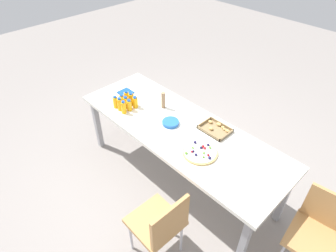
# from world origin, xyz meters

# --- Properties ---
(ground_plane) EXTENTS (12.00, 12.00, 0.00)m
(ground_plane) POSITION_xyz_m (0.00, 0.00, 0.00)
(ground_plane) COLOR gray
(party_table) EXTENTS (2.34, 0.83, 0.76)m
(party_table) POSITION_xyz_m (0.00, 0.00, 0.69)
(party_table) COLOR silver
(party_table) RESTS_ON ground_plane
(chair_near_right) EXTENTS (0.41, 0.41, 0.83)m
(chair_near_right) POSITION_xyz_m (0.55, -0.77, 0.50)
(chair_near_right) COLOR #B7844C
(chair_near_right) RESTS_ON ground_plane
(chair_end) EXTENTS (0.44, 0.44, 0.83)m
(chair_end) POSITION_xyz_m (1.47, 0.11, 0.50)
(chair_end) COLOR #B7844C
(chair_end) RESTS_ON ground_plane
(juice_bottle_0) EXTENTS (0.05, 0.05, 0.14)m
(juice_bottle_0) POSITION_xyz_m (-0.73, -0.25, 0.83)
(juice_bottle_0) COLOR #F9AD14
(juice_bottle_0) RESTS_ON party_table
(juice_bottle_1) EXTENTS (0.06, 0.06, 0.15)m
(juice_bottle_1) POSITION_xyz_m (-0.66, -0.25, 0.83)
(juice_bottle_1) COLOR #FAAC14
(juice_bottle_1) RESTS_ON party_table
(juice_bottle_2) EXTENTS (0.05, 0.05, 0.15)m
(juice_bottle_2) POSITION_xyz_m (-0.58, -0.25, 0.83)
(juice_bottle_2) COLOR #FAAE14
(juice_bottle_2) RESTS_ON party_table
(juice_bottle_3) EXTENTS (0.06, 0.06, 0.13)m
(juice_bottle_3) POSITION_xyz_m (-0.72, -0.17, 0.82)
(juice_bottle_3) COLOR #F9AC14
(juice_bottle_3) RESTS_ON party_table
(juice_bottle_4) EXTENTS (0.06, 0.06, 0.14)m
(juice_bottle_4) POSITION_xyz_m (-0.65, -0.17, 0.82)
(juice_bottle_4) COLOR #F9AD14
(juice_bottle_4) RESTS_ON party_table
(juice_bottle_5) EXTENTS (0.06, 0.06, 0.13)m
(juice_bottle_5) POSITION_xyz_m (-0.58, -0.18, 0.82)
(juice_bottle_5) COLOR #F9AD14
(juice_bottle_5) RESTS_ON party_table
(juice_bottle_6) EXTENTS (0.05, 0.05, 0.14)m
(juice_bottle_6) POSITION_xyz_m (-0.73, -0.10, 0.82)
(juice_bottle_6) COLOR #FAAE14
(juice_bottle_6) RESTS_ON party_table
(juice_bottle_7) EXTENTS (0.06, 0.06, 0.15)m
(juice_bottle_7) POSITION_xyz_m (-0.65, -0.09, 0.83)
(juice_bottle_7) COLOR #F9AC14
(juice_bottle_7) RESTS_ON party_table
(juice_bottle_8) EXTENTS (0.06, 0.06, 0.14)m
(juice_bottle_8) POSITION_xyz_m (-0.58, -0.10, 0.82)
(juice_bottle_8) COLOR #F9AE14
(juice_bottle_8) RESTS_ON party_table
(fruit_pizza) EXTENTS (0.32, 0.32, 0.05)m
(fruit_pizza) POSITION_xyz_m (0.39, -0.13, 0.77)
(fruit_pizza) COLOR tan
(fruit_pizza) RESTS_ON party_table
(snack_tray) EXTENTS (0.30, 0.22, 0.04)m
(snack_tray) POSITION_xyz_m (0.28, 0.23, 0.77)
(snack_tray) COLOR olive
(snack_tray) RESTS_ON party_table
(plate_stack) EXTENTS (0.17, 0.17, 0.03)m
(plate_stack) POSITION_xyz_m (-0.10, -0.03, 0.78)
(plate_stack) COLOR blue
(plate_stack) RESTS_ON party_table
(napkin_stack) EXTENTS (0.15, 0.15, 0.01)m
(napkin_stack) POSITION_xyz_m (-0.89, 0.00, 0.77)
(napkin_stack) COLOR #194CA5
(napkin_stack) RESTS_ON party_table
(cardboard_tube) EXTENTS (0.04, 0.04, 0.19)m
(cardboard_tube) POSITION_xyz_m (-0.36, 0.12, 0.85)
(cardboard_tube) COLOR #9E7A56
(cardboard_tube) RESTS_ON party_table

